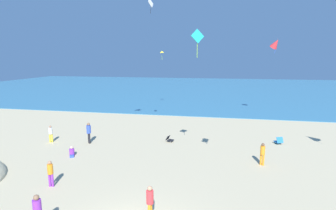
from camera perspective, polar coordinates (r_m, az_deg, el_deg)
The scene contains 14 objects.
ground_plane at distance 20.20m, azimuth 1.58°, elevation -9.85°, with size 120.00×120.00×0.00m, color #C6B58C.
ocean_water at distance 61.19m, azimuth 8.08°, elevation 3.56°, with size 120.00×60.00×0.05m, color teal.
beach_chair_far_right at distance 23.39m, azimuth 22.68°, elevation -7.12°, with size 0.71×0.80×0.63m.
beach_chair_near_camera at distance 22.27m, azimuth 0.28°, elevation -7.33°, with size 0.71×0.66×0.49m.
person_0 at distance 24.01m, azimuth -23.90°, elevation -5.44°, with size 0.37×0.37×1.42m.
person_2 at distance 20.32m, azimuth -19.94°, elevation -9.55°, with size 0.54×0.65×0.73m.
person_4 at distance 12.02m, azimuth -3.90°, elevation -19.79°, with size 0.34×0.34×1.56m.
person_6 at distance 22.61m, azimuth -16.64°, elevation -5.46°, with size 0.48×0.48×1.72m.
person_7 at distance 18.46m, azimuth 19.63°, elevation -9.57°, with size 0.41×0.41×1.49m.
person_8 at distance 16.03m, azimuth -23.93°, elevation -12.97°, with size 0.30×0.30×1.46m.
kite_teal at distance 15.73m, azimuth 6.34°, elevation 14.35°, with size 0.72×0.50×1.63m.
kite_yellow at distance 35.68m, azimuth -1.35°, elevation 11.34°, with size 0.79×0.79×1.16m.
kite_red at distance 31.86m, azimuth 22.10°, elevation 12.14°, with size 1.44×1.44×1.71m.
kite_white at distance 22.31m, azimuth -3.73°, elevation 21.01°, with size 0.26×0.74×1.17m.
Camera 1 is at (3.09, -8.73, 6.89)m, focal length 28.39 mm.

